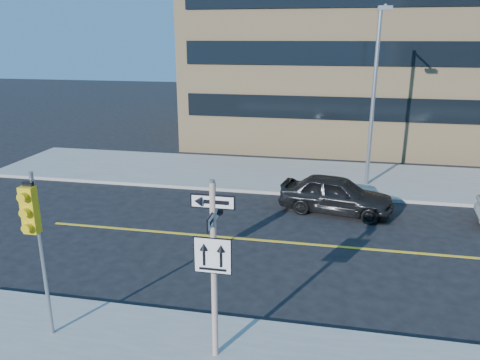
% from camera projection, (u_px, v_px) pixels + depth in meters
% --- Properties ---
extents(ground, '(120.00, 120.00, 0.00)m').
position_uv_depth(ground, '(238.00, 300.00, 12.78)').
color(ground, black).
rests_on(ground, ground).
extents(sign_pole, '(0.92, 0.92, 4.06)m').
position_uv_depth(sign_pole, '(214.00, 261.00, 9.70)').
color(sign_pole, silver).
rests_on(sign_pole, near_sidewalk).
extents(traffic_signal, '(0.32, 0.45, 4.00)m').
position_uv_depth(traffic_signal, '(33.00, 223.00, 10.14)').
color(traffic_signal, gray).
rests_on(traffic_signal, near_sidewalk).
extents(parked_car_a, '(2.64, 4.78, 1.54)m').
position_uv_depth(parked_car_a, '(336.00, 194.00, 18.93)').
color(parked_car_a, black).
rests_on(parked_car_a, ground).
extents(streetlight_a, '(0.55, 2.25, 8.00)m').
position_uv_depth(streetlight_a, '(375.00, 87.00, 20.70)').
color(streetlight_a, gray).
rests_on(streetlight_a, far_sidewalk).
extents(building_brick, '(18.00, 18.00, 18.00)m').
position_uv_depth(building_brick, '(336.00, 5.00, 33.16)').
color(building_brick, tan).
rests_on(building_brick, ground).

